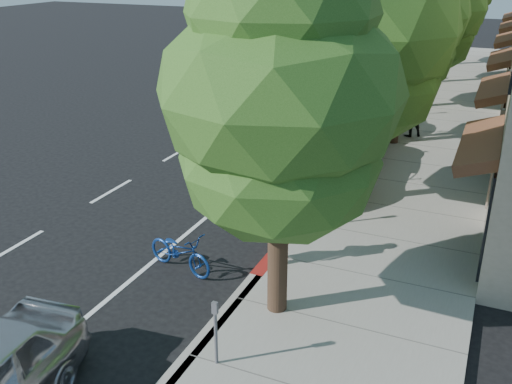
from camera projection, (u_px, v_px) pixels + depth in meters
The scene contains 15 objects.
ground at pixel (273, 260), 13.69m from camera, with size 120.00×120.00×0.00m, color black.
sidewalk at pixel (422, 165), 19.58m from camera, with size 4.60×56.00×0.15m, color gray.
curb at pixel (356, 157), 20.42m from camera, with size 0.30×56.00×0.15m, color #9E998E.
curb_red_segment at pixel (287, 240), 14.51m from camera, with size 0.32×4.00×0.15m, color maroon.
street_tree_0 at pixel (280, 99), 9.94m from camera, with size 4.41×4.41×7.24m.
street_tree_1 at pixel (364, 33), 14.84m from camera, with size 5.00×5.00×7.97m.
street_tree_2 at pixel (405, 18), 19.98m from camera, with size 4.54×4.54×7.61m.
street_tree_3 at pixel (428, 10), 25.14m from camera, with size 5.08×5.08×7.46m.
cyclist at pixel (280, 233), 13.09m from camera, with size 0.64×0.42×1.76m, color white.
bicycle at pixel (180, 251), 13.11m from camera, with size 0.64×1.84×0.97m, color navy.
silver_suv at pixel (323, 155), 18.19m from camera, with size 2.89×6.28×1.74m, color silver.
dark_sedan at pixel (360, 120), 22.34m from camera, with size 1.62×4.64×1.53m, color black.
white_pickup at pixel (389, 76), 30.38m from camera, with size 2.11×5.18×1.50m, color silver.
dark_suv_far at pixel (380, 67), 32.69m from camera, with size 1.79×4.45×1.52m, color black.
pedestrian at pixel (412, 115), 22.15m from camera, with size 0.83×0.65×1.72m, color black.
Camera 1 is at (4.42, -11.14, 6.83)m, focal length 40.00 mm.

